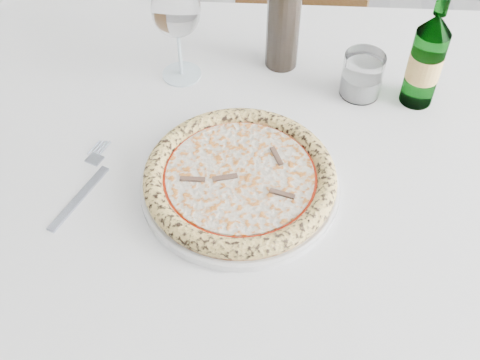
{
  "coord_description": "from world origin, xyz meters",
  "views": [
    {
      "loc": [
        0.21,
        -0.48,
        1.5
      ],
      "look_at": [
        0.12,
        0.14,
        0.78
      ],
      "focal_mm": 45.0,
      "sensor_mm": 36.0,
      "label": 1
    }
  ],
  "objects_px": {
    "plate": "(240,185)",
    "tumbler": "(362,78)",
    "chair_far": "(291,16)",
    "wine_glass": "(176,12)",
    "dining_table": "(247,177)",
    "beer_bottle": "(426,60)",
    "pizza": "(240,177)",
    "wine_bottle": "(284,15)"
  },
  "relations": [
    {
      "from": "wine_bottle",
      "to": "tumbler",
      "type": "bearing_deg",
      "value": -24.17
    },
    {
      "from": "pizza",
      "to": "wine_bottle",
      "type": "distance_m",
      "value": 0.34
    },
    {
      "from": "plate",
      "to": "beer_bottle",
      "type": "xyz_separation_m",
      "value": [
        0.29,
        0.26,
        0.08
      ]
    },
    {
      "from": "plate",
      "to": "wine_glass",
      "type": "relative_size",
      "value": 1.64
    },
    {
      "from": "chair_far",
      "to": "wine_bottle",
      "type": "height_order",
      "value": "wine_bottle"
    },
    {
      "from": "dining_table",
      "to": "chair_far",
      "type": "height_order",
      "value": "chair_far"
    },
    {
      "from": "dining_table",
      "to": "pizza",
      "type": "bearing_deg",
      "value": -90.01
    },
    {
      "from": "tumbler",
      "to": "wine_glass",
      "type": "bearing_deg",
      "value": 178.92
    },
    {
      "from": "plate",
      "to": "pizza",
      "type": "distance_m",
      "value": 0.02
    },
    {
      "from": "dining_table",
      "to": "beer_bottle",
      "type": "relative_size",
      "value": 6.69
    },
    {
      "from": "pizza",
      "to": "beer_bottle",
      "type": "relative_size",
      "value": 1.34
    },
    {
      "from": "pizza",
      "to": "tumbler",
      "type": "xyz_separation_m",
      "value": [
        0.19,
        0.26,
        0.01
      ]
    },
    {
      "from": "tumbler",
      "to": "wine_bottle",
      "type": "relative_size",
      "value": 0.33
    },
    {
      "from": "plate",
      "to": "wine_bottle",
      "type": "height_order",
      "value": "wine_bottle"
    },
    {
      "from": "tumbler",
      "to": "wine_bottle",
      "type": "distance_m",
      "value": 0.18
    },
    {
      "from": "chair_far",
      "to": "dining_table",
      "type": "bearing_deg",
      "value": -92.49
    },
    {
      "from": "dining_table",
      "to": "wine_bottle",
      "type": "xyz_separation_m",
      "value": [
        0.04,
        0.23,
        0.2
      ]
    },
    {
      "from": "wine_glass",
      "to": "wine_bottle",
      "type": "xyz_separation_m",
      "value": [
        0.19,
        0.06,
        -0.03
      ]
    },
    {
      "from": "tumbler",
      "to": "beer_bottle",
      "type": "height_order",
      "value": "beer_bottle"
    },
    {
      "from": "chair_far",
      "to": "wine_glass",
      "type": "distance_m",
      "value": 0.7
    },
    {
      "from": "dining_table",
      "to": "wine_glass",
      "type": "xyz_separation_m",
      "value": [
        -0.15,
        0.17,
        0.23
      ]
    },
    {
      "from": "plate",
      "to": "wine_bottle",
      "type": "distance_m",
      "value": 0.35
    },
    {
      "from": "chair_far",
      "to": "wine_glass",
      "type": "relative_size",
      "value": 4.75
    },
    {
      "from": "wine_glass",
      "to": "wine_bottle",
      "type": "distance_m",
      "value": 0.2
    },
    {
      "from": "wine_glass",
      "to": "tumbler",
      "type": "xyz_separation_m",
      "value": [
        0.34,
        -0.01,
        -0.1
      ]
    },
    {
      "from": "chair_far",
      "to": "beer_bottle",
      "type": "relative_size",
      "value": 4.05
    },
    {
      "from": "plate",
      "to": "beer_bottle",
      "type": "relative_size",
      "value": 1.39
    },
    {
      "from": "dining_table",
      "to": "plate",
      "type": "xyz_separation_m",
      "value": [
        0.0,
        -0.1,
        0.1
      ]
    },
    {
      "from": "beer_bottle",
      "to": "wine_bottle",
      "type": "xyz_separation_m",
      "value": [
        -0.26,
        0.07,
        0.02
      ]
    },
    {
      "from": "plate",
      "to": "wine_bottle",
      "type": "relative_size",
      "value": 1.25
    },
    {
      "from": "plate",
      "to": "wine_bottle",
      "type": "xyz_separation_m",
      "value": [
        0.04,
        0.33,
        0.1
      ]
    },
    {
      "from": "plate",
      "to": "tumbler",
      "type": "relative_size",
      "value": 3.83
    },
    {
      "from": "plate",
      "to": "beer_bottle",
      "type": "bearing_deg",
      "value": 41.21
    },
    {
      "from": "tumbler",
      "to": "beer_bottle",
      "type": "xyz_separation_m",
      "value": [
        0.1,
        -0.01,
        0.06
      ]
    },
    {
      "from": "beer_bottle",
      "to": "wine_bottle",
      "type": "distance_m",
      "value": 0.27
    },
    {
      "from": "tumbler",
      "to": "dining_table",
      "type": "bearing_deg",
      "value": -139.42
    },
    {
      "from": "beer_bottle",
      "to": "pizza",
      "type": "bearing_deg",
      "value": -138.79
    },
    {
      "from": "tumbler",
      "to": "plate",
      "type": "bearing_deg",
      "value": -125.85
    },
    {
      "from": "tumbler",
      "to": "beer_bottle",
      "type": "bearing_deg",
      "value": -3.48
    },
    {
      "from": "pizza",
      "to": "wine_bottle",
      "type": "xyz_separation_m",
      "value": [
        0.04,
        0.33,
        0.08
      ]
    },
    {
      "from": "wine_glass",
      "to": "beer_bottle",
      "type": "distance_m",
      "value": 0.44
    },
    {
      "from": "dining_table",
      "to": "beer_bottle",
      "type": "bearing_deg",
      "value": 28.09
    }
  ]
}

